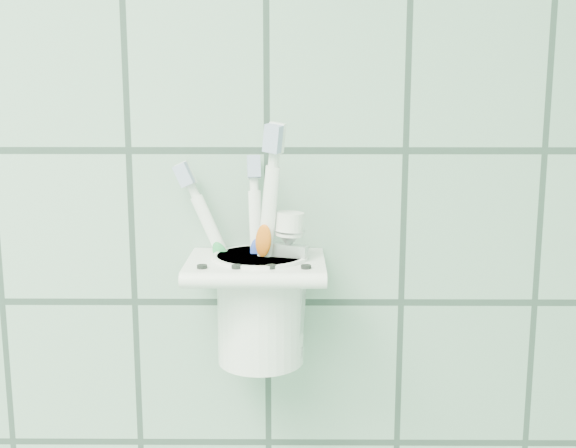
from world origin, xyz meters
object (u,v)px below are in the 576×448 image
at_px(toothbrush_blue, 260,258).
at_px(toothpaste_tube, 282,274).
at_px(holder_bracket, 256,268).
at_px(toothbrush_pink, 265,249).
at_px(cup, 261,304).
at_px(toothbrush_orange, 255,237).

height_order(toothbrush_blue, toothpaste_tube, toothbrush_blue).
bearing_deg(holder_bracket, toothbrush_pink, 65.52).
height_order(cup, toothbrush_orange, toothbrush_orange).
relative_size(toothbrush_pink, toothbrush_blue, 1.02).
xyz_separation_m(cup, toothbrush_orange, (-0.01, 0.01, 0.06)).
bearing_deg(cup, toothpaste_tube, -17.87).
relative_size(holder_bracket, toothbrush_orange, 0.57).
relative_size(holder_bracket, toothpaste_tube, 0.92).
relative_size(toothbrush_blue, toothpaste_tube, 1.36).
height_order(toothbrush_pink, toothbrush_blue, toothbrush_pink).
xyz_separation_m(toothbrush_pink, toothpaste_tube, (0.02, -0.02, -0.02)).
height_order(holder_bracket, toothbrush_pink, toothbrush_pink).
height_order(toothbrush_pink, toothpaste_tube, toothbrush_pink).
height_order(holder_bracket, cup, same).
height_order(toothbrush_pink, toothbrush_orange, toothbrush_orange).
bearing_deg(toothbrush_orange, holder_bracket, -57.37).
distance_m(cup, toothbrush_blue, 0.05).
bearing_deg(toothbrush_blue, cup, 85.26).
bearing_deg(toothbrush_orange, toothpaste_tube, -2.83).
xyz_separation_m(toothbrush_orange, toothpaste_tube, (0.03, -0.01, -0.03)).
bearing_deg(cup, holder_bracket, -132.93).
xyz_separation_m(toothbrush_pink, toothbrush_blue, (-0.00, -0.02, -0.00)).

